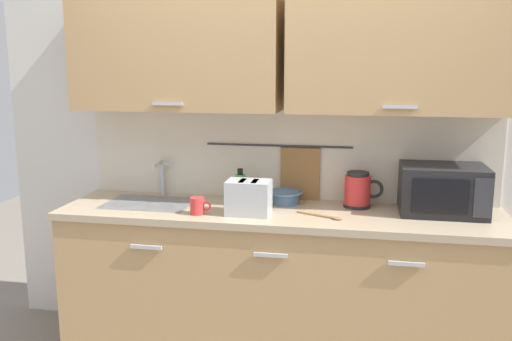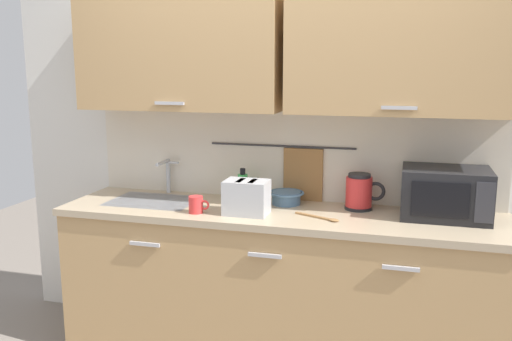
{
  "view_description": "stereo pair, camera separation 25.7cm",
  "coord_description": "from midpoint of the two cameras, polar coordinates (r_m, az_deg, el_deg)",
  "views": [
    {
      "loc": [
        0.44,
        -2.71,
        1.72
      ],
      "look_at": [
        -0.14,
        0.33,
        1.12
      ],
      "focal_mm": 38.6,
      "sensor_mm": 36.0,
      "label": 1
    },
    {
      "loc": [
        0.69,
        -2.65,
        1.72
      ],
      "look_at": [
        -0.14,
        0.33,
        1.12
      ],
      "focal_mm": 38.6,
      "sensor_mm": 36.0,
      "label": 2
    }
  ],
  "objects": [
    {
      "name": "counter_unit",
      "position": [
        3.29,
        -0.08,
        -11.63
      ],
      "size": [
        2.53,
        0.64,
        0.9
      ],
      "color": "tan",
      "rests_on": "ground"
    },
    {
      "name": "mixing_bowl",
      "position": [
        3.28,
        0.76,
        -2.69
      ],
      "size": [
        0.21,
        0.21,
        0.08
      ],
      "color": "#4C7093",
      "rests_on": "counter_unit"
    },
    {
      "name": "back_wall_assembly",
      "position": [
        3.27,
        0.87,
        7.5
      ],
      "size": [
        3.7,
        0.41,
        2.5
      ],
      "color": "silver",
      "rests_on": "ground"
    },
    {
      "name": "toaster",
      "position": [
        3.04,
        -3.2,
        -2.81
      ],
      "size": [
        0.26,
        0.17,
        0.19
      ],
      "color": "#B7BABF",
      "rests_on": "counter_unit"
    },
    {
      "name": "wooden_spoon",
      "position": [
        3.0,
        4.72,
        -4.78
      ],
      "size": [
        0.26,
        0.14,
        0.01
      ],
      "color": "#9E7042",
      "rests_on": "counter_unit"
    },
    {
      "name": "sink_faucet",
      "position": [
        3.55,
        -11.85,
        -0.26
      ],
      "size": [
        0.09,
        0.17,
        0.22
      ],
      "color": "#B2B5BA",
      "rests_on": "counter_unit"
    },
    {
      "name": "microwave",
      "position": [
        3.18,
        16.61,
        -1.93
      ],
      "size": [
        0.46,
        0.35,
        0.27
      ],
      "color": "black",
      "rests_on": "counter_unit"
    },
    {
      "name": "mug_near_sink",
      "position": [
        3.08,
        -8.45,
        -3.67
      ],
      "size": [
        0.12,
        0.08,
        0.09
      ],
      "color": "red",
      "rests_on": "counter_unit"
    },
    {
      "name": "dish_soap_bottle",
      "position": [
        3.36,
        -3.85,
        -1.67
      ],
      "size": [
        0.06,
        0.06,
        0.2
      ],
      "color": "green",
      "rests_on": "counter_unit"
    },
    {
      "name": "electric_kettle",
      "position": [
        3.22,
        8.31,
        -2.04
      ],
      "size": [
        0.23,
        0.16,
        0.21
      ],
      "color": "black",
      "rests_on": "counter_unit"
    }
  ]
}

